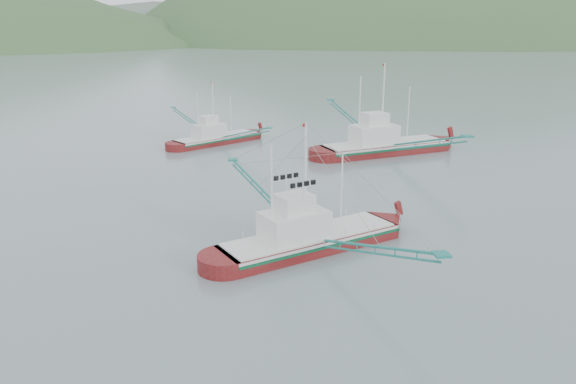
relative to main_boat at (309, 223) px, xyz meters
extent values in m
plane|color=slate|center=(-0.88, -2.30, -2.00)|extent=(1200.00, 1200.00, 0.00)
cube|color=#610E0E|center=(0.11, 0.04, -1.82)|extent=(13.79, 8.40, 1.79)
cube|color=silver|center=(0.11, 0.04, -1.06)|extent=(13.57, 8.36, 0.20)
cube|color=#0B5230|center=(0.11, 0.04, -1.28)|extent=(13.58, 8.38, 0.20)
cube|color=silver|center=(0.11, 0.04, -0.88)|extent=(13.10, 7.98, 0.11)
cube|color=silver|center=(-1.14, -0.46, 0.06)|extent=(5.23, 4.35, 1.97)
cube|color=silver|center=(-1.14, -0.46, 1.67)|extent=(2.90, 2.71, 1.25)
cylinder|color=white|center=(-0.31, -0.13, 3.10)|extent=(0.14, 0.14, 8.06)
cylinder|color=white|center=(-2.79, -1.14, 2.50)|extent=(0.13, 0.13, 6.85)
cylinder|color=white|center=(2.60, 1.06, 1.90)|extent=(0.11, 0.11, 5.64)
cube|color=#610E0E|center=(-4.84, 37.49, -1.84)|extent=(11.83, 9.10, 1.60)
cube|color=silver|center=(-4.84, 37.49, -1.16)|extent=(11.66, 9.03, 0.18)
cube|color=#0B5230|center=(-4.84, 37.49, -1.36)|extent=(11.67, 9.04, 0.18)
cube|color=silver|center=(-4.84, 37.49, -1.00)|extent=(11.24, 8.65, 0.10)
cube|color=silver|center=(-5.85, 36.85, -0.16)|extent=(4.74, 4.29, 1.76)
cube|color=silver|center=(-5.85, 36.85, 1.27)|extent=(2.69, 2.59, 1.12)
cylinder|color=white|center=(-5.18, 37.27, 2.55)|extent=(0.13, 0.13, 7.19)
cylinder|color=white|center=(-7.20, 35.99, 2.01)|extent=(0.11, 0.11, 6.11)
cylinder|color=white|center=(-2.82, 38.77, 1.47)|extent=(0.10, 0.10, 5.03)
cube|color=#610E0E|center=(15.22, 28.19, -1.79)|extent=(16.57, 7.99, 2.13)
cube|color=silver|center=(15.22, 28.19, -0.88)|extent=(16.28, 8.00, 0.23)
cube|color=#0B5230|center=(15.22, 28.19, -1.15)|extent=(16.28, 8.02, 0.23)
cube|color=silver|center=(15.22, 28.19, -0.67)|extent=(15.74, 7.59, 0.13)
cube|color=silver|center=(13.67, 27.81, 0.45)|extent=(6.00, 4.60, 2.35)
cube|color=silver|center=(13.67, 27.81, 2.38)|extent=(3.26, 2.95, 1.49)
cylinder|color=white|center=(14.70, 28.06, 4.08)|extent=(0.17, 0.17, 9.61)
cylinder|color=white|center=(11.60, 27.29, 3.36)|extent=(0.15, 0.15, 8.17)
cylinder|color=white|center=(18.33, 28.96, 2.64)|extent=(0.13, 0.13, 6.73)
ellipsoid|color=#375A2E|center=(239.12, 427.70, -2.00)|extent=(684.00, 432.00, 306.00)
ellipsoid|color=slate|center=(29.12, 557.70, -2.00)|extent=(960.00, 400.00, 240.00)
camera|label=1|loc=(-7.56, -36.39, 13.63)|focal=35.00mm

